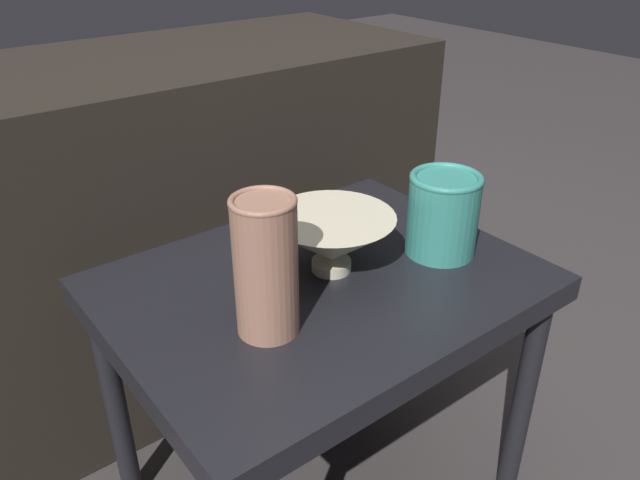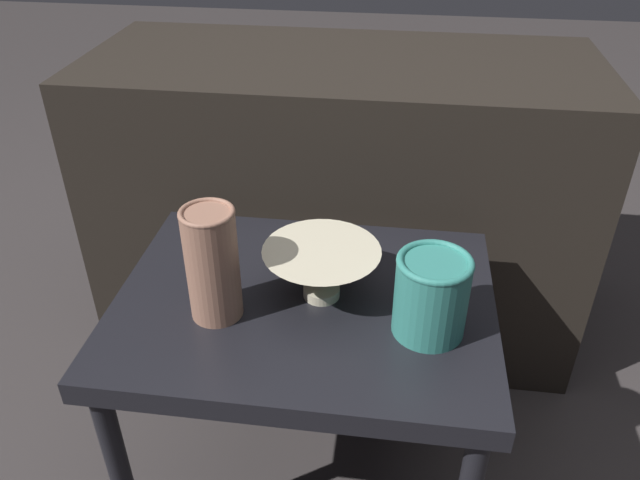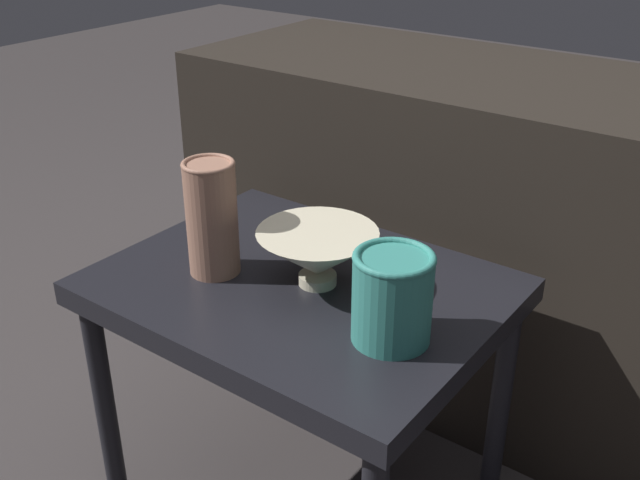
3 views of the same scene
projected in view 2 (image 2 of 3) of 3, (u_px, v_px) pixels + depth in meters
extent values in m
plane|color=#383333|center=(308.00, 473.00, 1.31)|extent=(8.00, 8.00, 0.00)
cube|color=black|center=(305.00, 307.00, 1.06)|extent=(0.64, 0.49, 0.04)
cylinder|color=black|center=(122.00, 479.00, 1.05)|extent=(0.04, 0.04, 0.43)
cylinder|color=black|center=(196.00, 319.00, 1.40)|extent=(0.04, 0.04, 0.43)
cylinder|color=black|center=(452.00, 342.00, 1.33)|extent=(0.04, 0.04, 0.43)
cube|color=black|center=(339.00, 198.00, 1.57)|extent=(1.16, 0.50, 0.71)
cylinder|color=beige|center=(322.00, 291.00, 1.05)|extent=(0.06, 0.06, 0.02)
cone|color=beige|center=(322.00, 269.00, 1.03)|extent=(0.19, 0.19, 0.08)
cylinder|color=#996B56|center=(213.00, 265.00, 0.97)|extent=(0.08, 0.08, 0.19)
torus|color=#996B56|center=(206.00, 213.00, 0.91)|extent=(0.09, 0.09, 0.01)
cylinder|color=teal|center=(431.00, 297.00, 0.95)|extent=(0.11, 0.11, 0.13)
torus|color=teal|center=(435.00, 262.00, 0.91)|extent=(0.12, 0.12, 0.01)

